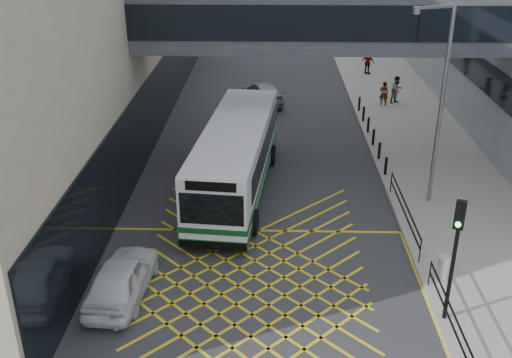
# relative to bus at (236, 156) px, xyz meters

# --- Properties ---
(ground) EXTENTS (120.00, 120.00, 0.00)m
(ground) POSITION_rel_bus_xyz_m (1.02, -8.32, -1.76)
(ground) COLOR #333335
(skybridge) EXTENTS (20.00, 4.10, 3.00)m
(skybridge) POSITION_rel_bus_xyz_m (4.02, 3.68, 5.74)
(skybridge) COLOR #3E4348
(skybridge) RESTS_ON ground
(pavement) EXTENTS (6.00, 54.00, 0.16)m
(pavement) POSITION_rel_bus_xyz_m (10.02, 6.68, -1.68)
(pavement) COLOR gray
(pavement) RESTS_ON ground
(box_junction) EXTENTS (12.00, 9.00, 0.01)m
(box_junction) POSITION_rel_bus_xyz_m (1.02, -8.32, -1.76)
(box_junction) COLOR gold
(box_junction) RESTS_ON ground
(bus) EXTENTS (3.85, 11.92, 3.28)m
(bus) POSITION_rel_bus_xyz_m (0.00, 0.00, 0.00)
(bus) COLOR silver
(bus) RESTS_ON ground
(car_white) EXTENTS (2.25, 4.80, 1.48)m
(car_white) POSITION_rel_bus_xyz_m (-3.48, -8.45, -1.02)
(car_white) COLOR silver
(car_white) RESTS_ON ground
(car_dark) EXTENTS (2.78, 5.14, 1.53)m
(car_dark) POSITION_rel_bus_xyz_m (-0.48, 2.57, -1.00)
(car_dark) COLOR black
(car_dark) RESTS_ON ground
(car_silver) EXTENTS (3.32, 5.10, 1.47)m
(car_silver) POSITION_rel_bus_xyz_m (1.04, 13.78, -1.03)
(car_silver) COLOR #919499
(car_silver) RESTS_ON ground
(traffic_light) EXTENTS (0.36, 0.52, 4.35)m
(traffic_light) POSITION_rel_bus_xyz_m (7.22, -9.71, 1.23)
(traffic_light) COLOR black
(traffic_light) RESTS_ON pavement
(street_lamp) EXTENTS (1.91, 0.90, 8.61)m
(street_lamp) POSITION_rel_bus_xyz_m (8.56, -1.21, 3.31)
(street_lamp) COLOR slate
(street_lamp) RESTS_ON pavement
(litter_bin) EXTENTS (0.46, 0.46, 0.80)m
(litter_bin) POSITION_rel_bus_xyz_m (7.84, -7.23, -1.20)
(litter_bin) COLOR #ADA89E
(litter_bin) RESTS_ON pavement
(kerb_railings) EXTENTS (0.05, 12.54, 1.00)m
(kerb_railings) POSITION_rel_bus_xyz_m (7.17, -6.54, -0.88)
(kerb_railings) COLOR black
(kerb_railings) RESTS_ON pavement
(bollards) EXTENTS (0.14, 10.14, 0.90)m
(bollards) POSITION_rel_bus_xyz_m (7.27, 6.68, -1.15)
(bollards) COLOR black
(bollards) RESTS_ON pavement
(pedestrian_a) EXTENTS (0.67, 0.50, 1.60)m
(pedestrian_a) POSITION_rel_bus_xyz_m (9.01, 12.83, -0.80)
(pedestrian_a) COLOR gray
(pedestrian_a) RESTS_ON pavement
(pedestrian_b) EXTENTS (1.01, 0.93, 1.79)m
(pedestrian_b) POSITION_rel_bus_xyz_m (9.97, 13.46, -0.70)
(pedestrian_b) COLOR gray
(pedestrian_b) RESTS_ON pavement
(pedestrian_c) EXTENTS (1.15, 1.07, 1.80)m
(pedestrian_c) POSITION_rel_bus_xyz_m (9.11, 20.88, -0.70)
(pedestrian_c) COLOR gray
(pedestrian_c) RESTS_ON pavement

